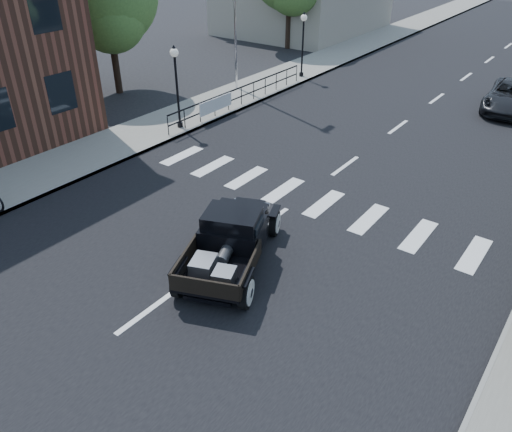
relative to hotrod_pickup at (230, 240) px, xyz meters
The scene contains 10 objects.
ground 0.93m from the hotrod_pickup, 139.62° to the left, with size 120.00×120.00×0.00m, color black.
road 15.36m from the hotrod_pickup, 91.47° to the left, with size 14.00×80.00×0.02m, color black.
road_markings 10.37m from the hotrod_pickup, 92.17° to the left, with size 12.00×60.00×0.06m, color silver, non-canonical shape.
sidewalk_left 17.74m from the hotrod_pickup, 120.11° to the left, with size 3.00×80.00×0.15m, color gray.
railing 12.88m from the hotrod_pickup, 126.66° to the left, with size 0.08×10.00×1.00m, color black, non-canonical shape.
banner 11.29m from the hotrod_pickup, 132.41° to the left, with size 0.04×2.20×0.60m, color silver, non-canonical shape.
lamp_post_b 10.26m from the hotrod_pickup, 141.60° to the left, with size 0.36×0.36×3.49m, color black, non-canonical shape.
lamp_post_c 18.22m from the hotrod_pickup, 116.07° to the left, with size 0.36×0.36×3.49m, color black, non-canonical shape.
big_tree_near 16.89m from the hotrod_pickup, 149.93° to the left, with size 5.04×5.04×7.40m, color #3E662B, non-canonical shape.
hotrod_pickup is the anchor object (origin of this frame).
Camera 1 is at (7.44, -8.73, 8.13)m, focal length 35.00 mm.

